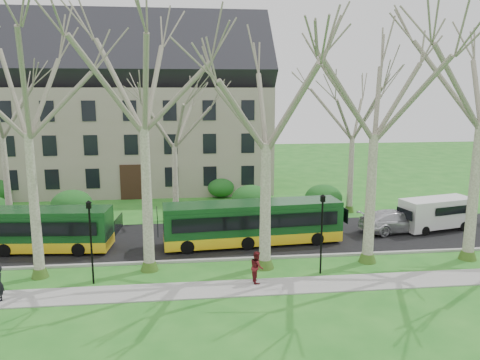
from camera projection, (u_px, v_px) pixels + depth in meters
name	position (u px, v px, depth m)	size (l,w,h in m)	color
ground	(209.00, 271.00, 25.73)	(120.00, 120.00, 0.00)	#216C1E
sidewalk	(212.00, 289.00, 23.28)	(70.00, 2.00, 0.06)	gray
road	(205.00, 239.00, 31.09)	(80.00, 8.00, 0.06)	black
curb	(208.00, 260.00, 27.18)	(80.00, 0.25, 0.14)	#A5A39E
building	(137.00, 107.00, 46.93)	(26.50, 12.20, 16.00)	gray
tree_row_verge	(207.00, 144.00, 24.69)	(49.00, 7.00, 14.00)	gray
tree_row_far	(183.00, 141.00, 35.17)	(33.00, 7.00, 12.00)	gray
lamp_row	(209.00, 232.00, 24.26)	(36.22, 0.22, 4.30)	black
hedges	(144.00, 198.00, 38.67)	(30.60, 8.60, 2.00)	#154C1C
bus_lead	(20.00, 229.00, 28.56)	(10.89, 2.27, 2.72)	#123F1A
bus_follow	(253.00, 222.00, 29.86)	(11.30, 2.35, 2.83)	#123F1A
sedan	(396.00, 221.00, 32.60)	(2.12, 5.22, 1.52)	#BCBCC1
van_a	(436.00, 214.00, 32.96)	(5.17, 1.88, 2.26)	silver
pedestrian_b	(257.00, 267.00, 23.96)	(0.80, 0.62, 1.65)	maroon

